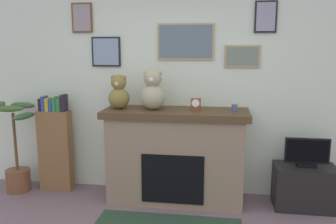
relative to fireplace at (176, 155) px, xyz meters
name	(u,v)px	position (x,y,z in m)	size (l,w,h in m)	color
back_wall	(181,90)	(0.02, 0.35, 0.75)	(5.20, 0.15, 2.60)	silver
fireplace	(176,155)	(0.00, 0.00, 0.00)	(1.69, 0.63, 1.11)	#8A725C
bookshelf	(55,146)	(-1.57, 0.09, 0.02)	(0.42, 0.16, 1.25)	brown
potted_plant	(17,158)	(-2.04, -0.04, -0.12)	(0.50, 0.50, 1.17)	brown
tv_stand	(304,187)	(1.50, -0.01, -0.31)	(0.68, 0.40, 0.50)	black
television	(307,153)	(1.50, -0.01, 0.09)	(0.49, 0.14, 0.33)	black
candle_jar	(235,108)	(0.68, -0.02, 0.59)	(0.07, 0.07, 0.08)	#4C517A
mantel_clock	(196,104)	(0.23, -0.02, 0.62)	(0.11, 0.08, 0.14)	brown
teddy_bear_grey	(119,93)	(-0.68, -0.02, 0.73)	(0.25, 0.25, 0.40)	olive
teddy_bear_brown	(153,91)	(-0.27, -0.02, 0.76)	(0.29, 0.29, 0.47)	tan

